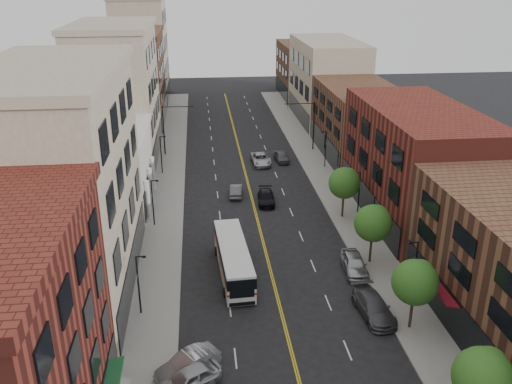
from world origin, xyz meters
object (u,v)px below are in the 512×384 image
object	(u,v)px
car_lane_behind	(236,191)
car_angle_b	(188,364)
car_lane_a	(266,198)
car_lane_c	(281,157)
car_lane_b	(260,159)
car_angle_a	(188,380)
car_parked_far	(354,264)
car_parked_mid	(374,307)
city_bus	(233,257)

from	to	relation	value
car_lane_behind	car_angle_b	bearing A→B (deg)	85.46
car_lane_a	car_lane_c	size ratio (longest dim) A/B	1.12
car_lane_b	car_lane_c	world-z (taller)	car_lane_b
car_lane_behind	car_lane_c	bearing A→B (deg)	-115.79
car_lane_c	car_angle_a	bearing A→B (deg)	-111.58
car_angle_a	car_lane_a	size ratio (longest dim) A/B	0.98
car_parked_far	car_angle_b	bearing A→B (deg)	-138.19
car_lane_behind	car_lane_a	distance (m)	4.19
car_angle_a	car_lane_c	world-z (taller)	car_angle_a
car_parked_mid	car_lane_behind	world-z (taller)	car_parked_mid
car_lane_behind	car_lane_a	size ratio (longest dim) A/B	0.86
car_parked_mid	car_lane_c	bearing A→B (deg)	87.35
car_angle_b	car_lane_b	xyz separation A→B (m)	(9.68, 41.70, -0.03)
city_bus	car_lane_a	distance (m)	16.21
city_bus	car_lane_a	world-z (taller)	city_bus
car_angle_b	car_parked_mid	bearing A→B (deg)	74.44
car_parked_mid	car_lane_a	xyz separation A→B (m)	(-5.59, 22.92, -0.11)
car_parked_far	car_lane_b	world-z (taller)	car_parked_far
car_parked_mid	car_lane_a	world-z (taller)	car_parked_mid
car_parked_mid	car_lane_behind	xyz separation A→B (m)	(-8.90, 25.47, -0.12)
city_bus	car_parked_mid	xyz separation A→B (m)	(10.42, -7.47, -0.85)
car_lane_a	car_lane_c	world-z (taller)	car_lane_c
car_lane_b	car_angle_b	bearing A→B (deg)	-105.77
car_lane_behind	car_parked_far	bearing A→B (deg)	121.60
city_bus	car_angle_b	xyz separation A→B (m)	(-3.92, -12.58, -0.88)
city_bus	car_angle_b	size ratio (longest dim) A/B	2.43
car_parked_mid	car_lane_b	size ratio (longest dim) A/B	1.04
car_angle_a	car_lane_b	distance (m)	44.28
car_angle_a	car_angle_b	xyz separation A→B (m)	(-0.03, 1.52, -0.03)
car_parked_mid	car_angle_b	bearing A→B (deg)	-165.48
car_lane_behind	city_bus	bearing A→B (deg)	90.71
car_lane_behind	car_lane_c	world-z (taller)	car_lane_c
car_parked_mid	car_lane_c	world-z (taller)	car_parked_mid
car_angle_a	car_lane_c	xyz separation A→B (m)	(12.73, 44.11, -0.07)
car_angle_b	car_parked_mid	xyz separation A→B (m)	(14.34, 5.11, 0.03)
city_bus	car_parked_far	bearing A→B (deg)	-7.79
car_angle_a	car_lane_b	size ratio (longest dim) A/B	0.88
car_angle_b	city_bus	bearing A→B (deg)	127.54
car_parked_far	car_lane_a	bearing A→B (deg)	113.05
city_bus	car_parked_mid	size ratio (longest dim) A/B	2.05
car_angle_b	car_lane_c	size ratio (longest dim) A/B	1.10
car_lane_b	car_parked_far	bearing A→B (deg)	-83.27
city_bus	car_lane_b	bearing A→B (deg)	75.56
car_parked_far	car_lane_behind	distance (m)	20.98
car_angle_b	car_lane_a	distance (m)	29.36
car_lane_c	car_angle_b	bearing A→B (deg)	-112.15
city_bus	car_angle_b	distance (m)	13.20
city_bus	car_lane_c	world-z (taller)	city_bus
car_lane_c	car_lane_b	bearing A→B (deg)	-169.25
car_angle_b	car_parked_far	world-z (taller)	car_parked_far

